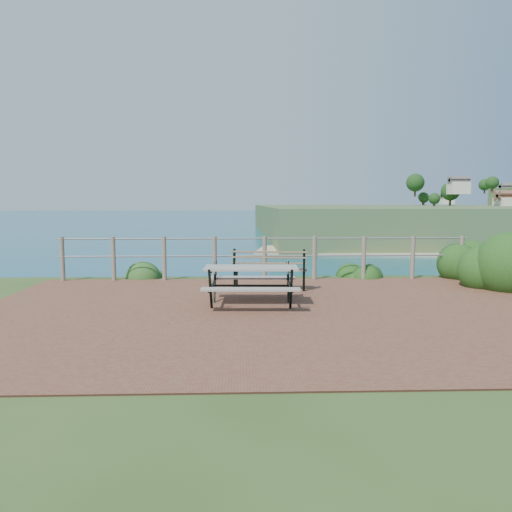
{
  "coord_description": "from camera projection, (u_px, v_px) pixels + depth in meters",
  "views": [
    {
      "loc": [
        -0.61,
        -8.03,
        1.81
      ],
      "look_at": [
        -0.26,
        1.67,
        0.75
      ],
      "focal_mm": 35.0,
      "sensor_mm": 36.0,
      "label": 1
    }
  ],
  "objects": [
    {
      "name": "ground",
      "position": [
        275.0,
        312.0,
        8.2
      ],
      "size": [
        10.0,
        7.0,
        0.12
      ],
      "primitive_type": "cube",
      "color": "brown",
      "rests_on": "ground"
    },
    {
      "name": "ocean",
      "position": [
        240.0,
        206.0,
        206.9
      ],
      "size": [
        1200.0,
        1200.0,
        0.0
      ],
      "primitive_type": "plane",
      "color": "#136B77",
      "rests_on": "ground"
    },
    {
      "name": "safety_railing",
      "position": [
        265.0,
        256.0,
        11.46
      ],
      "size": [
        9.4,
        0.1,
        1.0
      ],
      "color": "#6B5B4C",
      "rests_on": "ground"
    },
    {
      "name": "picnic_table",
      "position": [
        251.0,
        282.0,
        8.6
      ],
      "size": [
        1.62,
        1.38,
        0.67
      ],
      "rotation": [
        0.0,
        0.0,
        -0.04
      ],
      "color": "gray",
      "rests_on": "ground"
    },
    {
      "name": "park_bench",
      "position": [
        270.0,
        263.0,
        10.18
      ],
      "size": [
        1.55,
        0.57,
        0.85
      ],
      "rotation": [
        0.0,
        0.0,
        -0.13
      ],
      "color": "brown",
      "rests_on": "ground"
    },
    {
      "name": "shrub_right_front",
      "position": [
        506.0,
        289.0,
        10.39
      ],
      "size": [
        1.45,
        1.45,
        2.05
      ],
      "primitive_type": "ellipsoid",
      "color": "#183B12",
      "rests_on": "ground"
    },
    {
      "name": "shrub_right_edge",
      "position": [
        472.0,
        279.0,
        11.73
      ],
      "size": [
        1.03,
        1.03,
        1.47
      ],
      "primitive_type": "ellipsoid",
      "color": "#183B12",
      "rests_on": "ground"
    },
    {
      "name": "shrub_lip_west",
      "position": [
        152.0,
        277.0,
        12.0
      ],
      "size": [
        0.81,
        0.81,
        0.56
      ],
      "primitive_type": "ellipsoid",
      "color": "#2A4D1D",
      "rests_on": "ground"
    },
    {
      "name": "shrub_lip_east",
      "position": [
        360.0,
        277.0,
        12.01
      ],
      "size": [
        0.75,
        0.75,
        0.48
      ],
      "primitive_type": "ellipsoid",
      "color": "#183B12",
      "rests_on": "ground"
    }
  ]
}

